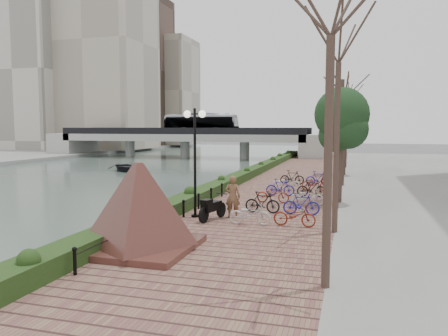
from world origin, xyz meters
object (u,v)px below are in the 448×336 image
at_px(granite_monument, 139,206).
at_px(motorcycle, 213,207).
at_px(lamppost, 195,139).
at_px(boat, 126,167).
at_px(pedestrian, 233,197).

bearing_deg(granite_monument, motorcycle, 79.89).
bearing_deg(lamppost, boat, 125.58).
height_order(motorcycle, boat, motorcycle).
distance_m(granite_monument, lamppost, 5.78).
xyz_separation_m(granite_monument, motorcycle, (0.90, 5.06, -0.90)).
bearing_deg(boat, motorcycle, -95.82).
height_order(granite_monument, motorcycle, granite_monument).
relative_size(lamppost, pedestrian, 2.58).
distance_m(pedestrian, boat, 27.34).
xyz_separation_m(granite_monument, boat, (-15.52, 27.06, -1.49)).
height_order(lamppost, motorcycle, lamppost).
bearing_deg(boat, pedestrian, -93.73).
relative_size(pedestrian, boat, 0.44).
xyz_separation_m(granite_monument, pedestrian, (1.60, 5.78, -0.52)).
xyz_separation_m(granite_monument, lamppost, (-0.04, 5.42, 2.03)).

